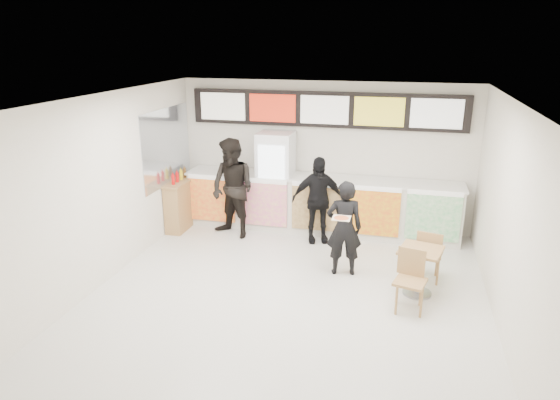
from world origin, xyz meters
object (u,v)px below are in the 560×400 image
(customer_main, at_px, (344,228))
(cafe_table, at_px, (420,263))
(service_counter, at_px, (320,204))
(condiment_ledge, at_px, (180,205))
(customer_mid, at_px, (317,200))
(drinks_fridge, at_px, (276,181))
(customer_left, at_px, (233,189))

(customer_main, distance_m, cafe_table, 1.33)
(customer_main, xyz_separation_m, cafe_table, (1.22, -0.44, -0.29))
(cafe_table, bearing_deg, service_counter, 144.65)
(cafe_table, height_order, condiment_ledge, condiment_ledge)
(cafe_table, bearing_deg, customer_main, 174.40)
(customer_main, relative_size, cafe_table, 1.02)
(customer_mid, bearing_deg, drinks_fridge, 130.97)
(condiment_ledge, bearing_deg, drinks_fridge, 17.31)
(cafe_table, bearing_deg, customer_mid, 151.90)
(service_counter, height_order, customer_left, customer_left)
(drinks_fridge, bearing_deg, customer_left, -134.07)
(drinks_fridge, height_order, condiment_ledge, drinks_fridge)
(customer_main, height_order, customer_mid, customer_mid)
(cafe_table, relative_size, condiment_ledge, 1.31)
(service_counter, xyz_separation_m, condiment_ledge, (-2.82, -0.57, -0.05))
(customer_left, bearing_deg, cafe_table, -0.72)
(service_counter, bearing_deg, drinks_fridge, 179.01)
(customer_main, bearing_deg, customer_mid, -74.17)
(customer_left, height_order, cafe_table, customer_left)
(customer_left, bearing_deg, customer_mid, 28.18)
(customer_main, relative_size, condiment_ledge, 1.33)
(customer_main, xyz_separation_m, customer_left, (-2.34, 1.14, 0.18))
(service_counter, xyz_separation_m, customer_main, (0.72, -1.83, 0.24))
(customer_mid, relative_size, cafe_table, 1.06)
(service_counter, distance_m, customer_left, 1.81)
(service_counter, height_order, customer_mid, customer_mid)
(customer_main, xyz_separation_m, condiment_ledge, (-3.54, 1.26, -0.29))
(cafe_table, bearing_deg, drinks_fridge, 155.64)
(service_counter, relative_size, customer_main, 3.42)
(customer_main, distance_m, customer_mid, 1.45)
(customer_left, xyz_separation_m, customer_mid, (1.66, 0.14, -0.14))
(condiment_ledge, bearing_deg, customer_left, -5.60)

